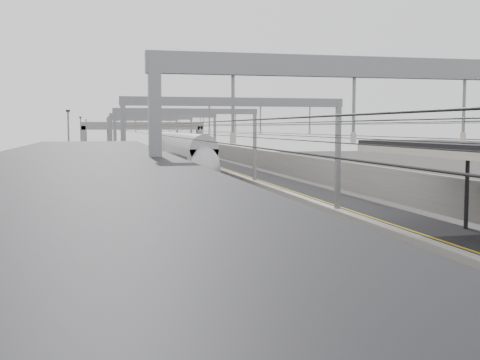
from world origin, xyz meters
TOP-DOWN VIEW (x-y plane):
  - platform_left at (-8.00, 45.00)m, footprint 4.00×120.00m
  - platform_right at (8.00, 45.00)m, footprint 4.00×120.00m
  - tracks at (0.00, 45.00)m, footprint 11.40×140.00m
  - overhead_line at (0.00, 51.62)m, footprint 13.00×140.00m
  - canopy_left at (-8.02, 2.99)m, footprint 4.40×30.00m
  - overbridge at (0.00, 100.00)m, footprint 22.00×2.20m
  - wall_left at (-11.20, 45.00)m, footprint 0.30×120.00m
  - wall_right at (11.20, 45.00)m, footprint 0.30×120.00m
  - train at (1.50, 61.68)m, footprint 2.67×48.61m
  - signal_green at (-5.20, 71.89)m, footprint 0.32×0.32m
  - signal_red_near at (3.20, 62.77)m, footprint 0.32×0.32m
  - signal_red_far at (5.40, 68.49)m, footprint 0.32×0.32m

SIDE VIEW (x-z plane):
  - tracks at x=0.00m, z-range -0.05..0.15m
  - platform_left at x=-8.00m, z-range 0.00..1.00m
  - platform_right at x=8.00m, z-range 0.00..1.00m
  - wall_left at x=-11.20m, z-range 0.00..3.20m
  - wall_right at x=11.20m, z-range 0.00..3.20m
  - train at x=1.50m, z-range -0.04..4.18m
  - signal_green at x=-5.20m, z-range 0.68..4.15m
  - signal_red_near at x=3.20m, z-range 0.68..4.15m
  - signal_red_far at x=5.40m, z-range 0.68..4.15m
  - canopy_left at x=-8.02m, z-range 2.97..7.21m
  - overbridge at x=0.00m, z-range 1.86..8.76m
  - overhead_line at x=0.00m, z-range 2.84..9.44m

